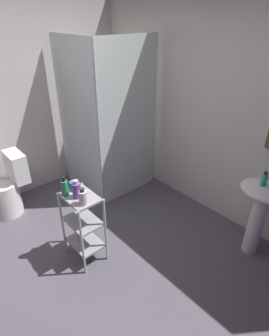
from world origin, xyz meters
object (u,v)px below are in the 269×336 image
at_px(storage_cart, 83,222).
at_px(hand_soap_bottle, 264,179).
at_px(pedestal_sink, 261,205).
at_px(lotion_bottle_white, 83,197).
at_px(toilet, 8,190).
at_px(shower_stall, 107,155).
at_px(rinse_cup, 74,186).
at_px(body_wash_bottle_green, 65,187).
at_px(conditioner_bottle_purple, 77,190).

xyz_separation_m(storage_cart, hand_soap_bottle, (1.05, 1.31, 0.44)).
relative_size(pedestal_sink, storage_cart, 1.09).
xyz_separation_m(hand_soap_bottle, lotion_bottle_white, (-0.93, -1.35, -0.06)).
height_order(toilet, storage_cart, toilet).
bearing_deg(shower_stall, lotion_bottle_white, -44.00).
bearing_deg(lotion_bottle_white, pedestal_sink, 55.32).
height_order(hand_soap_bottle, rinse_cup, hand_soap_bottle).
bearing_deg(toilet, body_wash_bottle_green, 10.38).
xyz_separation_m(pedestal_sink, storage_cart, (-1.07, -1.33, -0.14)).
distance_m(storage_cart, hand_soap_bottle, 1.73).
relative_size(storage_cart, conditioner_bottle_purple, 4.18).
bearing_deg(shower_stall, storage_cart, -46.32).
xyz_separation_m(pedestal_sink, body_wash_bottle_green, (-1.18, -1.42, 0.24)).
bearing_deg(body_wash_bottle_green, toilet, -169.62).
bearing_deg(hand_soap_bottle, conditioner_bottle_purple, -128.38).
distance_m(shower_stall, toilet, 1.33).
bearing_deg(hand_soap_bottle, storage_cart, -128.74).
xyz_separation_m(toilet, rinse_cup, (1.12, 0.31, 0.47)).
height_order(toilet, conditioner_bottle_purple, conditioner_bottle_purple).
distance_m(toilet, conditioner_bottle_purple, 1.37).
bearing_deg(toilet, storage_cart, 13.28).
relative_size(toilet, lotion_bottle_white, 4.63).
bearing_deg(pedestal_sink, conditioner_bottle_purple, -128.44).
bearing_deg(hand_soap_bottle, toilet, -145.12).
height_order(lotion_bottle_white, rinse_cup, lotion_bottle_white).
xyz_separation_m(shower_stall, rinse_cup, (0.83, -0.98, 0.32)).
relative_size(storage_cart, body_wash_bottle_green, 3.95).
distance_m(conditioner_bottle_purple, rinse_cup, 0.13).
bearing_deg(pedestal_sink, storage_cart, -128.79).
distance_m(shower_stall, hand_soap_bottle, 2.07).
distance_m(pedestal_sink, hand_soap_bottle, 0.29).
relative_size(toilet, conditioner_bottle_purple, 4.29).
bearing_deg(conditioner_bottle_purple, rinse_cup, 161.61).
distance_m(shower_stall, storage_cart, 1.38).
relative_size(toilet, hand_soap_bottle, 5.39).
bearing_deg(lotion_bottle_white, rinse_cup, 167.14).
bearing_deg(storage_cart, body_wash_bottle_green, -141.76).
bearing_deg(hand_soap_bottle, shower_stall, -171.26).
relative_size(toilet, rinse_cup, 8.60).
distance_m(pedestal_sink, body_wash_bottle_green, 1.86).
bearing_deg(storage_cart, rinse_cup, 172.36).
relative_size(shower_stall, pedestal_sink, 2.47).
xyz_separation_m(toilet, hand_soap_bottle, (2.30, 1.60, 0.56)).
bearing_deg(hand_soap_bottle, pedestal_sink, 48.54).
distance_m(body_wash_bottle_green, rinse_cup, 0.11).
relative_size(body_wash_bottle_green, rinse_cup, 2.12).
xyz_separation_m(toilet, body_wash_bottle_green, (1.14, 0.21, 0.51)).
relative_size(shower_stall, body_wash_bottle_green, 10.69).
bearing_deg(conditioner_bottle_purple, body_wash_bottle_green, -148.96).
distance_m(shower_stall, rinse_cup, 1.32).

